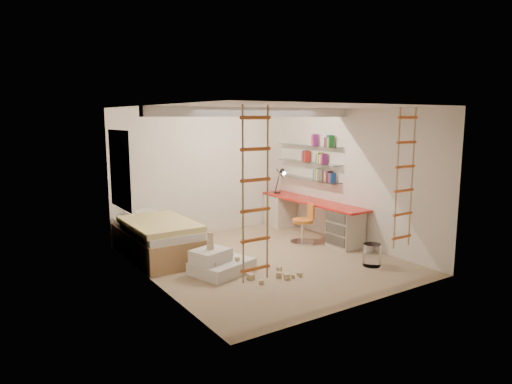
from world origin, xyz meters
TOP-DOWN VIEW (x-y plane):
  - floor at (0.00, 0.00)m, footprint 4.50×4.50m
  - ceiling_beam at (0.00, 0.30)m, footprint 4.00×0.18m
  - window_frame at (-1.97, 1.50)m, footprint 0.06×1.15m
  - window_blind at (-1.93, 1.50)m, footprint 0.02×1.00m
  - rope_ladder_left at (-1.35, -1.75)m, footprint 0.41×0.04m
  - rope_ladder_right at (1.35, -1.75)m, footprint 0.41×0.04m
  - waste_bin at (1.30, -1.21)m, footprint 0.30×0.30m
  - desk at (1.72, 0.86)m, footprint 0.56×2.80m
  - shelves at (1.87, 1.13)m, footprint 0.25×1.80m
  - bed at (-1.48, 1.23)m, footprint 1.02×2.00m
  - task_lamp at (1.67, 1.82)m, footprint 0.14×0.36m
  - swivel_chair at (1.20, 0.45)m, footprint 0.60×0.60m
  - play_platform at (-0.99, -0.14)m, footprint 1.06×0.93m
  - toy_blocks at (-0.65, -0.53)m, footprint 1.22×1.00m
  - books at (1.87, 1.13)m, footprint 0.14×0.70m

SIDE VIEW (x-z plane):
  - floor at x=0.00m, z-range 0.00..0.00m
  - play_platform at x=-0.99m, z-range -0.04..0.35m
  - waste_bin at x=1.30m, z-range 0.00..0.37m
  - toy_blocks at x=-0.65m, z-range -0.14..0.53m
  - swivel_chair at x=1.20m, z-range -0.10..0.69m
  - bed at x=-1.48m, z-range -0.02..0.67m
  - desk at x=1.72m, z-range 0.03..0.78m
  - task_lamp at x=1.67m, z-range 0.85..1.42m
  - shelves at x=1.87m, z-range 1.14..1.86m
  - rope_ladder_left at x=-1.35m, z-range 0.45..2.58m
  - rope_ladder_right at x=1.35m, z-range 0.45..2.58m
  - window_frame at x=-1.97m, z-range 0.88..2.23m
  - window_blind at x=-1.93m, z-range 0.95..2.15m
  - books at x=1.87m, z-range 1.15..2.07m
  - ceiling_beam at x=0.00m, z-range 2.44..2.60m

